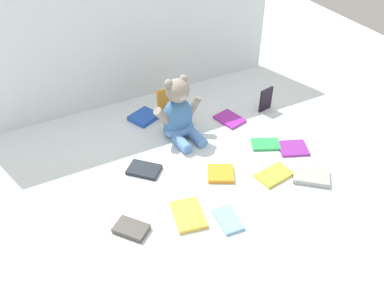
{
  "coord_description": "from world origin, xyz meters",
  "views": [
    {
      "loc": [
        -0.54,
        -1.18,
        1.05
      ],
      "look_at": [
        0.02,
        -0.1,
        0.1
      ],
      "focal_mm": 39.21,
      "sensor_mm": 36.0,
      "label": 1
    }
  ],
  "objects_px": {
    "book_case_10": "(265,144)",
    "book_case_9": "(266,99)",
    "teddy_bear": "(179,115)",
    "book_case_0": "(221,174)",
    "book_case_7": "(144,117)",
    "book_case_11": "(228,220)",
    "book_case_2": "(311,175)",
    "book_case_1": "(188,215)",
    "book_case_5": "(144,170)",
    "book_case_3": "(131,229)",
    "book_case_6": "(230,119)",
    "book_case_4": "(168,103)",
    "book_case_8": "(274,175)",
    "book_case_12": "(293,148)"
  },
  "relations": [
    {
      "from": "book_case_10",
      "to": "book_case_9",
      "type": "bearing_deg",
      "value": -9.35
    },
    {
      "from": "book_case_10",
      "to": "teddy_bear",
      "type": "bearing_deg",
      "value": 75.79
    },
    {
      "from": "book_case_0",
      "to": "book_case_10",
      "type": "xyz_separation_m",
      "value": [
        0.25,
        0.07,
        -0.0
      ]
    },
    {
      "from": "book_case_7",
      "to": "book_case_11",
      "type": "height_order",
      "value": "book_case_7"
    },
    {
      "from": "book_case_7",
      "to": "book_case_10",
      "type": "height_order",
      "value": "book_case_7"
    },
    {
      "from": "book_case_2",
      "to": "book_case_10",
      "type": "bearing_deg",
      "value": -131.57
    },
    {
      "from": "book_case_1",
      "to": "book_case_5",
      "type": "bearing_deg",
      "value": -69.47
    },
    {
      "from": "book_case_2",
      "to": "book_case_3",
      "type": "xyz_separation_m",
      "value": [
        -0.68,
        0.07,
        -0.0
      ]
    },
    {
      "from": "book_case_3",
      "to": "book_case_6",
      "type": "distance_m",
      "value": 0.72
    },
    {
      "from": "book_case_6",
      "to": "book_case_5",
      "type": "bearing_deg",
      "value": 2.85
    },
    {
      "from": "teddy_bear",
      "to": "book_case_9",
      "type": "bearing_deg",
      "value": -5.97
    },
    {
      "from": "book_case_1",
      "to": "book_case_5",
      "type": "height_order",
      "value": "same"
    },
    {
      "from": "book_case_1",
      "to": "book_case_2",
      "type": "xyz_separation_m",
      "value": [
        0.49,
        -0.04,
        0.0
      ]
    },
    {
      "from": "book_case_0",
      "to": "book_case_6",
      "type": "distance_m",
      "value": 0.36
    },
    {
      "from": "book_case_7",
      "to": "book_case_10",
      "type": "bearing_deg",
      "value": 18.58
    },
    {
      "from": "book_case_4",
      "to": "book_case_8",
      "type": "distance_m",
      "value": 0.57
    },
    {
      "from": "book_case_2",
      "to": "book_case_4",
      "type": "xyz_separation_m",
      "value": [
        -0.29,
        0.61,
        0.06
      ]
    },
    {
      "from": "book_case_2",
      "to": "book_case_9",
      "type": "height_order",
      "value": "book_case_9"
    },
    {
      "from": "book_case_1",
      "to": "book_case_5",
      "type": "distance_m",
      "value": 0.28
    },
    {
      "from": "book_case_0",
      "to": "book_case_10",
      "type": "bearing_deg",
      "value": 43.57
    },
    {
      "from": "book_case_12",
      "to": "book_case_0",
      "type": "bearing_deg",
      "value": 112.04
    },
    {
      "from": "book_case_0",
      "to": "book_case_9",
      "type": "relative_size",
      "value": 0.86
    },
    {
      "from": "book_case_0",
      "to": "book_case_4",
      "type": "height_order",
      "value": "book_case_4"
    },
    {
      "from": "book_case_3",
      "to": "book_case_9",
      "type": "relative_size",
      "value": 0.97
    },
    {
      "from": "book_case_1",
      "to": "book_case_7",
      "type": "relative_size",
      "value": 1.21
    },
    {
      "from": "book_case_0",
      "to": "book_case_10",
      "type": "distance_m",
      "value": 0.26
    },
    {
      "from": "book_case_6",
      "to": "book_case_10",
      "type": "distance_m",
      "value": 0.22
    },
    {
      "from": "book_case_4",
      "to": "book_case_6",
      "type": "bearing_deg",
      "value": -37.94
    },
    {
      "from": "book_case_6",
      "to": "book_case_4",
      "type": "bearing_deg",
      "value": -48.96
    },
    {
      "from": "book_case_1",
      "to": "book_case_4",
      "type": "xyz_separation_m",
      "value": [
        0.19,
        0.57,
        0.06
      ]
    },
    {
      "from": "book_case_2",
      "to": "book_case_1",
      "type": "bearing_deg",
      "value": -55.13
    },
    {
      "from": "book_case_1",
      "to": "book_case_3",
      "type": "distance_m",
      "value": 0.19
    },
    {
      "from": "book_case_11",
      "to": "book_case_6",
      "type": "bearing_deg",
      "value": 63.39
    },
    {
      "from": "book_case_7",
      "to": "book_case_11",
      "type": "xyz_separation_m",
      "value": [
        0.02,
        -0.67,
        -0.0
      ]
    },
    {
      "from": "book_case_11",
      "to": "book_case_12",
      "type": "relative_size",
      "value": 1.01
    },
    {
      "from": "book_case_11",
      "to": "book_case_2",
      "type": "bearing_deg",
      "value": 11.26
    },
    {
      "from": "book_case_2",
      "to": "book_case_8",
      "type": "bearing_deg",
      "value": -80.87
    },
    {
      "from": "teddy_bear",
      "to": "book_case_9",
      "type": "xyz_separation_m",
      "value": [
        0.43,
        -0.01,
        -0.04
      ]
    },
    {
      "from": "book_case_0",
      "to": "book_case_11",
      "type": "xyz_separation_m",
      "value": [
        -0.09,
        -0.2,
        -0.0
      ]
    },
    {
      "from": "book_case_0",
      "to": "book_case_12",
      "type": "bearing_deg",
      "value": 27.72
    },
    {
      "from": "book_case_10",
      "to": "book_case_11",
      "type": "distance_m",
      "value": 0.44
    },
    {
      "from": "book_case_8",
      "to": "book_case_11",
      "type": "bearing_deg",
      "value": -76.33
    },
    {
      "from": "book_case_3",
      "to": "book_case_7",
      "type": "xyz_separation_m",
      "value": [
        0.28,
        0.57,
        0.0
      ]
    },
    {
      "from": "book_case_12",
      "to": "teddy_bear",
      "type": "bearing_deg",
      "value": 72.61
    },
    {
      "from": "book_case_3",
      "to": "book_case_10",
      "type": "distance_m",
      "value": 0.66
    },
    {
      "from": "book_case_3",
      "to": "book_case_4",
      "type": "bearing_deg",
      "value": 15.58
    },
    {
      "from": "book_case_8",
      "to": "book_case_9",
      "type": "distance_m",
      "value": 0.45
    },
    {
      "from": "book_case_9",
      "to": "book_case_10",
      "type": "relative_size",
      "value": 0.99
    },
    {
      "from": "book_case_3",
      "to": "book_case_10",
      "type": "height_order",
      "value": "book_case_3"
    },
    {
      "from": "book_case_0",
      "to": "book_case_7",
      "type": "relative_size",
      "value": 0.84
    }
  ]
}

